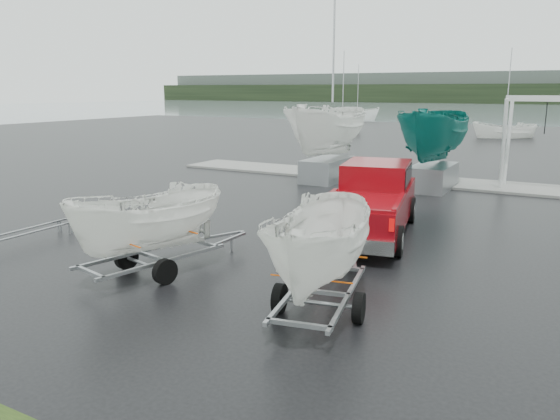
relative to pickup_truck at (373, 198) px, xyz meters
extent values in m
plane|color=black|center=(0.63, -2.72, -1.10)|extent=(120.00, 120.00, 0.00)
plane|color=gray|center=(0.63, 97.28, -1.11)|extent=(300.00, 300.00, 0.00)
cube|color=gray|center=(0.63, 10.28, -1.05)|extent=(30.00, 3.00, 0.12)
cube|color=maroon|center=(0.07, -0.34, -0.25)|extent=(3.30, 6.50, 1.02)
cube|color=maroon|center=(-0.15, 0.77, 0.56)|extent=(2.42, 2.80, 0.91)
cube|color=black|center=(-0.15, 0.77, 0.61)|extent=(2.40, 2.54, 0.59)
cube|color=silver|center=(0.68, -3.43, -0.57)|extent=(2.16, 0.61, 0.37)
cylinder|color=black|center=(-1.32, 1.46, -0.67)|extent=(0.48, 0.90, 0.86)
cylinder|color=black|center=(0.67, 1.86, -0.67)|extent=(0.48, 0.90, 0.86)
cylinder|color=black|center=(-0.54, -2.53, -0.67)|extent=(0.48, 0.90, 0.86)
cylinder|color=black|center=(1.46, -2.13, -0.67)|extent=(0.48, 0.90, 0.86)
cube|color=#92959A|center=(0.75, -6.68, -0.65)|extent=(0.77, 3.55, 0.08)
cube|color=#92959A|center=(1.83, -6.47, -0.65)|extent=(0.77, 3.55, 0.08)
cylinder|color=#92959A|center=(1.33, -6.77, -0.80)|extent=(1.59, 0.39, 0.08)
cylinder|color=black|center=(0.55, -6.92, -0.80)|extent=(0.29, 0.62, 0.60)
cylinder|color=black|center=(2.12, -6.61, -0.80)|extent=(0.29, 0.62, 0.60)
imported|color=white|center=(1.29, -6.57, 1.70)|extent=(2.05, 2.09, 4.62)
cube|color=#ED5607|center=(1.14, -5.79, -0.10)|extent=(1.53, 0.34, 0.03)
cube|color=#ED5607|center=(1.45, -7.36, -0.10)|extent=(1.53, 0.34, 0.03)
cube|color=#92959A|center=(-3.80, -6.28, -0.65)|extent=(0.90, 3.52, 0.08)
cube|color=#92959A|center=(-2.73, -6.53, -0.65)|extent=(0.90, 3.52, 0.08)
cylinder|color=#92959A|center=(-3.31, -6.60, -0.80)|extent=(1.58, 0.45, 0.08)
cylinder|color=black|center=(-4.09, -6.41, -0.80)|extent=(0.31, 0.63, 0.60)
cylinder|color=black|center=(-2.54, -6.78, -0.80)|extent=(0.31, 0.63, 0.60)
imported|color=white|center=(-3.27, -6.40, 1.53)|extent=(1.95, 1.98, 4.28)
cube|color=#ED5607|center=(-3.09, -5.62, -0.10)|extent=(1.52, 0.40, 0.03)
cube|color=#ED5607|center=(-3.45, -7.18, -0.10)|extent=(1.52, 0.40, 0.03)
cylinder|color=silver|center=(2.52, 9.48, 0.90)|extent=(0.16, 0.58, 3.99)
cylinder|color=silver|center=(2.52, 11.08, 0.90)|extent=(0.16, 0.58, 3.99)
cube|color=silver|center=(4.02, 10.28, 2.90)|extent=(3.30, 0.25, 0.25)
cube|color=#92959A|center=(-5.26, 8.28, -0.55)|extent=(1.60, 3.20, 1.10)
imported|color=white|center=(-5.26, 8.28, 3.45)|extent=(2.60, 2.67, 6.90)
cylinder|color=#B2B2B7|center=(-5.26, 8.78, 6.17)|extent=(0.10, 0.10, 7.00)
cube|color=#92959A|center=(-0.19, 8.48, -0.55)|extent=(1.60, 3.20, 1.10)
imported|color=#0E655D|center=(-0.19, 8.48, 3.32)|extent=(2.50, 2.56, 6.64)
cylinder|color=#92959A|center=(-8.12, -1.72, -0.75)|extent=(0.06, 6.50, 0.06)
cylinder|color=#92959A|center=(-8.62, -1.72, -0.75)|extent=(0.06, 6.50, 0.06)
imported|color=white|center=(-15.48, 34.60, -1.10)|extent=(2.84, 2.90, 7.01)
cylinder|color=#B2B2B7|center=(-15.48, 34.60, 2.90)|extent=(0.08, 0.08, 8.00)
imported|color=white|center=(-0.90, 38.14, -1.10)|extent=(3.20, 3.18, 6.08)
cylinder|color=#B2B2B7|center=(-0.90, 38.14, 2.90)|extent=(0.08, 0.08, 8.00)
imported|color=white|center=(-24.41, 61.68, -1.10)|extent=(3.08, 3.01, 7.18)
cylinder|color=#B2B2B7|center=(-24.41, 61.68, 2.90)|extent=(0.08, 0.08, 8.00)
camera|label=1|loc=(5.55, -15.89, 3.29)|focal=35.00mm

